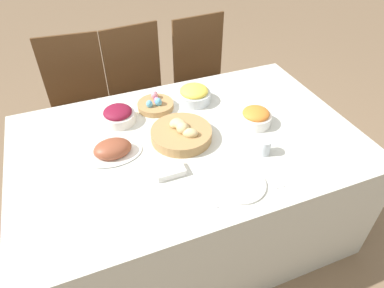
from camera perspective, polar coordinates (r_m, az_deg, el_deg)
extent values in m
plane|color=#7F664C|center=(2.31, -0.54, -13.31)|extent=(12.00, 12.00, 0.00)
cube|color=silver|center=(2.03, -0.60, -7.19)|extent=(1.78, 1.15, 0.73)
cylinder|color=brown|center=(2.52, -9.75, -1.13)|extent=(0.03, 0.03, 0.43)
cylinder|color=brown|center=(2.62, -1.81, 1.42)|extent=(0.03, 0.03, 0.43)
cylinder|color=brown|center=(2.82, -12.42, 3.49)|extent=(0.03, 0.03, 0.43)
cylinder|color=brown|center=(2.91, -5.17, 5.65)|extent=(0.03, 0.03, 0.43)
cube|color=brown|center=(2.58, -7.72, 6.51)|extent=(0.46, 0.46, 0.02)
cube|color=brown|center=(2.61, -9.89, 13.56)|extent=(0.42, 0.06, 0.52)
cylinder|color=brown|center=(2.63, 0.96, 1.61)|extent=(0.03, 0.03, 0.43)
cylinder|color=brown|center=(2.80, 8.11, 3.74)|extent=(0.03, 0.03, 0.43)
cylinder|color=brown|center=(2.92, -2.46, 5.87)|extent=(0.03, 0.03, 0.43)
cylinder|color=brown|center=(3.06, 4.25, 7.63)|extent=(0.03, 0.03, 0.43)
cube|color=brown|center=(2.72, 2.87, 8.76)|extent=(0.45, 0.45, 0.02)
cube|color=brown|center=(2.75, 1.02, 15.52)|extent=(0.42, 0.05, 0.52)
cylinder|color=brown|center=(2.54, -20.87, -3.30)|extent=(0.03, 0.03, 0.43)
cylinder|color=brown|center=(2.51, -12.23, -1.70)|extent=(0.03, 0.03, 0.43)
cylinder|color=brown|center=(2.84, -20.93, 1.86)|extent=(0.03, 0.03, 0.43)
cylinder|color=brown|center=(2.82, -13.22, 3.34)|extent=(0.03, 0.03, 0.43)
cube|color=brown|center=(2.54, -17.81, 4.14)|extent=(0.45, 0.45, 0.02)
cube|color=brown|center=(2.58, -19.23, 11.47)|extent=(0.42, 0.05, 0.52)
cylinder|color=#AD8451|center=(1.77, -1.79, 1.64)|extent=(0.32, 0.32, 0.06)
ellipsoid|color=#E0C184|center=(1.72, -0.22, 1.84)|extent=(0.10, 0.09, 0.05)
ellipsoid|color=#E0C184|center=(1.77, -2.23, 3.40)|extent=(0.10, 0.10, 0.05)
ellipsoid|color=#E0C184|center=(1.73, -1.56, 2.66)|extent=(0.06, 0.07, 0.06)
ellipsoid|color=#E0C184|center=(1.78, -2.61, 3.46)|extent=(0.09, 0.08, 0.05)
cylinder|color=#AD8451|center=(2.02, -6.08, 6.41)|extent=(0.21, 0.21, 0.03)
ellipsoid|color=pink|center=(1.99, -5.55, 7.06)|extent=(0.04, 0.04, 0.05)
ellipsoid|color=pink|center=(2.05, -6.17, 8.13)|extent=(0.04, 0.04, 0.05)
ellipsoid|color=#B27AD1|center=(2.00, -5.89, 7.20)|extent=(0.04, 0.04, 0.05)
ellipsoid|color=#60B2E0|center=(1.97, -7.11, 6.63)|extent=(0.04, 0.04, 0.05)
ellipsoid|color=pink|center=(2.04, -6.28, 8.01)|extent=(0.04, 0.04, 0.05)
ellipsoid|color=#60B2E0|center=(1.98, -5.62, 6.98)|extent=(0.04, 0.04, 0.05)
ellipsoid|color=white|center=(1.74, -12.96, -1.48)|extent=(0.29, 0.20, 0.01)
ellipsoid|color=brown|center=(1.72, -13.10, -0.78)|extent=(0.19, 0.14, 0.08)
cylinder|color=white|center=(1.91, 10.48, 4.09)|extent=(0.17, 0.17, 0.06)
ellipsoid|color=orange|center=(1.88, 10.62, 5.05)|extent=(0.15, 0.15, 0.05)
cylinder|color=silver|center=(2.06, 0.33, 7.88)|extent=(0.20, 0.20, 0.06)
ellipsoid|color=#F4DB4C|center=(2.04, 0.33, 8.86)|extent=(0.17, 0.17, 0.06)
cylinder|color=white|center=(1.93, -12.14, 4.34)|extent=(0.18, 0.18, 0.06)
ellipsoid|color=maroon|center=(1.91, -12.29, 5.25)|extent=(0.16, 0.16, 0.06)
cylinder|color=white|center=(1.56, 7.85, -6.58)|extent=(0.24, 0.24, 0.01)
cube|color=silver|center=(1.51, 2.91, -8.18)|extent=(0.01, 0.17, 0.00)
cube|color=silver|center=(1.62, 12.42, -5.17)|extent=(0.01, 0.17, 0.00)
cube|color=silver|center=(1.63, 13.31, -4.88)|extent=(0.01, 0.17, 0.00)
cylinder|color=silver|center=(1.71, 11.89, -0.44)|extent=(0.07, 0.07, 0.08)
cube|color=white|center=(1.59, -3.73, -4.48)|extent=(0.14, 0.08, 0.03)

